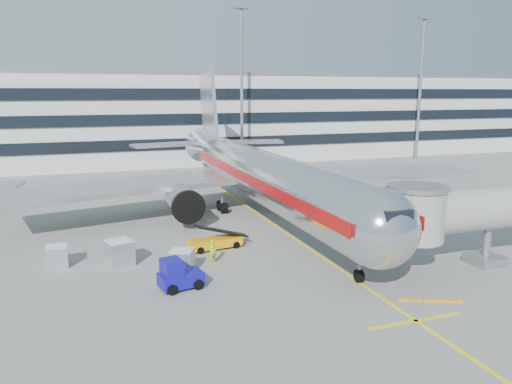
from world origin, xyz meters
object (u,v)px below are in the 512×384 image
object	(u,v)px
baggage_tug	(178,276)
cargo_container_front	(182,261)
cargo_container_left	(119,253)
main_jet	(258,174)
belt_loader	(215,241)
cargo_container_right	(57,256)
ramp_worker	(213,252)

from	to	relation	value
baggage_tug	cargo_container_front	xyz separation A→B (m)	(0.82, 2.90, -0.08)
baggage_tug	cargo_container_left	bearing A→B (deg)	118.15
main_jet	cargo_container_left	size ratio (longest dim) A/B	23.55
belt_loader	cargo_container_left	size ratio (longest dim) A/B	2.11
main_jet	baggage_tug	xyz separation A→B (m)	(-11.46, -16.87, -3.35)
belt_loader	baggage_tug	world-z (taller)	belt_loader
cargo_container_right	main_jet	bearing A→B (deg)	27.39
ramp_worker	cargo_container_right	bearing A→B (deg)	136.98
cargo_container_front	ramp_worker	distance (m)	2.64
main_jet	ramp_worker	xyz separation A→B (m)	(-8.18, -13.01, -3.32)
cargo_container_front	ramp_worker	xyz separation A→B (m)	(2.46, 0.95, 0.10)
main_jet	belt_loader	world-z (taller)	main_jet
cargo_container_left	ramp_worker	size ratio (longest dim) A/B	1.19
belt_loader	cargo_container_right	size ratio (longest dim) A/B	2.98
baggage_tug	cargo_container_front	world-z (taller)	baggage_tug
baggage_tug	cargo_container_front	bearing A→B (deg)	74.28
belt_loader	cargo_container_front	xyz separation A→B (m)	(-3.52, -4.39, 0.20)
cargo_container_left	cargo_container_right	world-z (taller)	cargo_container_left
ramp_worker	baggage_tug	bearing A→B (deg)	-156.44
baggage_tug	ramp_worker	size ratio (longest dim) A/B	1.61
baggage_tug	cargo_container_front	size ratio (longest dim) A/B	1.47
cargo_container_front	ramp_worker	bearing A→B (deg)	21.23
baggage_tug	ramp_worker	distance (m)	5.06
belt_loader	baggage_tug	bearing A→B (deg)	-120.74
baggage_tug	ramp_worker	world-z (taller)	baggage_tug
main_jet	cargo_container_front	world-z (taller)	main_jet
main_jet	ramp_worker	distance (m)	15.73
baggage_tug	cargo_container_left	world-z (taller)	baggage_tug
cargo_container_right	cargo_container_front	distance (m)	9.23
main_jet	cargo_container_front	size ratio (longest dim) A/B	25.42
belt_loader	cargo_container_right	xyz separation A→B (m)	(-11.74, -0.19, 0.16)
cargo_container_right	ramp_worker	world-z (taller)	ramp_worker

